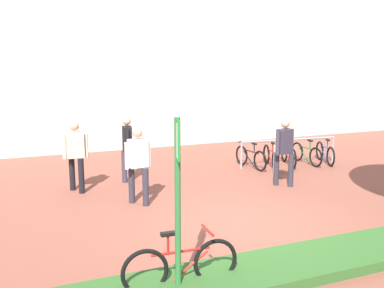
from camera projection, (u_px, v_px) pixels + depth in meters
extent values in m
plane|color=brown|center=(243.00, 224.00, 8.51)|extent=(60.00, 60.00, 0.00)
cube|color=silver|center=(126.00, 10.00, 15.66)|extent=(28.00, 1.20, 10.00)
cube|color=#336028|center=(270.00, 270.00, 6.45)|extent=(7.00, 1.10, 0.16)
cylinder|color=#2D7238|center=(178.00, 209.00, 5.70)|extent=(0.08, 0.08, 2.42)
cube|color=#198C33|center=(177.00, 139.00, 5.53)|extent=(0.12, 0.36, 0.52)
cube|color=white|center=(177.00, 139.00, 5.53)|extent=(0.11, 0.30, 0.44)
torus|color=black|center=(145.00, 272.00, 5.85)|extent=(0.66, 0.10, 0.66)
torus|color=black|center=(215.00, 261.00, 6.18)|extent=(0.66, 0.10, 0.66)
cylinder|color=red|center=(181.00, 252.00, 5.97)|extent=(0.84, 0.08, 0.04)
cylinder|color=red|center=(188.00, 268.00, 6.05)|extent=(0.61, 0.07, 0.44)
cylinder|color=red|center=(168.00, 245.00, 5.89)|extent=(0.04, 0.04, 0.28)
cube|color=black|center=(168.00, 234.00, 5.86)|extent=(0.20, 0.09, 0.05)
cylinder|color=red|center=(208.00, 230.00, 6.05)|extent=(0.06, 0.42, 0.04)
cylinder|color=#99999E|center=(241.00, 156.00, 12.93)|extent=(0.06, 0.06, 0.80)
cylinder|color=#99999E|center=(333.00, 150.00, 13.85)|extent=(0.06, 0.06, 0.80)
cylinder|color=#99999E|center=(289.00, 140.00, 13.32)|extent=(3.14, 0.34, 0.06)
torus|color=black|center=(260.00, 161.00, 12.67)|extent=(0.11, 0.61, 0.61)
torus|color=black|center=(242.00, 155.00, 13.48)|extent=(0.11, 0.61, 0.61)
cylinder|color=black|center=(251.00, 151.00, 13.04)|extent=(0.11, 0.77, 0.03)
cylinder|color=black|center=(249.00, 158.00, 13.16)|extent=(0.09, 0.56, 0.40)
cylinder|color=black|center=(254.00, 149.00, 12.87)|extent=(0.03, 0.03, 0.26)
cube|color=black|center=(254.00, 144.00, 12.84)|extent=(0.09, 0.19, 0.05)
cylinder|color=black|center=(244.00, 142.00, 13.30)|extent=(0.39, 0.07, 0.04)
torus|color=black|center=(275.00, 161.00, 12.73)|extent=(0.22, 0.60, 0.61)
torus|color=black|center=(266.00, 154.00, 13.64)|extent=(0.22, 0.60, 0.61)
cylinder|color=red|center=(271.00, 151.00, 13.15)|extent=(0.24, 0.75, 0.03)
cylinder|color=red|center=(270.00, 158.00, 13.28)|extent=(0.18, 0.54, 0.40)
cylinder|color=red|center=(273.00, 148.00, 12.96)|extent=(0.03, 0.03, 0.26)
cube|color=black|center=(273.00, 143.00, 12.94)|extent=(0.12, 0.20, 0.05)
cylinder|color=red|center=(268.00, 141.00, 13.45)|extent=(0.38, 0.14, 0.04)
torus|color=black|center=(293.00, 159.00, 12.96)|extent=(0.24, 0.59, 0.61)
torus|color=black|center=(284.00, 153.00, 13.88)|extent=(0.24, 0.59, 0.61)
cylinder|color=red|center=(289.00, 149.00, 13.38)|extent=(0.27, 0.74, 0.03)
cylinder|color=red|center=(287.00, 156.00, 13.51)|extent=(0.21, 0.54, 0.40)
cylinder|color=red|center=(290.00, 147.00, 13.20)|extent=(0.03, 0.03, 0.26)
cube|color=black|center=(291.00, 142.00, 13.17)|extent=(0.13, 0.20, 0.05)
cylinder|color=red|center=(286.00, 139.00, 13.69)|extent=(0.38, 0.16, 0.04)
torus|color=black|center=(316.00, 157.00, 13.19)|extent=(0.06, 0.61, 0.61)
torus|color=black|center=(297.00, 151.00, 14.04)|extent=(0.06, 0.61, 0.61)
cylinder|color=#1E7233|center=(306.00, 148.00, 13.58)|extent=(0.03, 0.77, 0.03)
cylinder|color=#1E7233|center=(304.00, 155.00, 13.70)|extent=(0.03, 0.56, 0.40)
cylinder|color=#1E7233|center=(310.00, 145.00, 13.40)|extent=(0.03, 0.03, 0.26)
cube|color=black|center=(310.00, 141.00, 13.38)|extent=(0.07, 0.18, 0.05)
cylinder|color=#1E7233|center=(300.00, 139.00, 13.86)|extent=(0.39, 0.04, 0.04)
torus|color=black|center=(331.00, 157.00, 13.27)|extent=(0.24, 0.59, 0.61)
torus|color=black|center=(320.00, 151.00, 14.19)|extent=(0.24, 0.59, 0.61)
cylinder|color=#194CA5|center=(325.00, 147.00, 13.69)|extent=(0.27, 0.74, 0.03)
cylinder|color=#194CA5|center=(324.00, 154.00, 13.83)|extent=(0.21, 0.54, 0.40)
cylinder|color=#194CA5|center=(328.00, 145.00, 13.51)|extent=(0.03, 0.03, 0.26)
cube|color=black|center=(328.00, 140.00, 13.48)|extent=(0.13, 0.20, 0.05)
cylinder|color=#194CA5|center=(322.00, 138.00, 14.00)|extent=(0.38, 0.16, 0.04)
cylinder|color=#ADADB2|center=(276.00, 161.00, 11.94)|extent=(0.16, 0.16, 0.90)
cylinder|color=black|center=(72.00, 173.00, 10.75)|extent=(0.14, 0.14, 0.85)
cylinder|color=black|center=(81.00, 176.00, 10.50)|extent=(0.14, 0.14, 0.85)
cube|color=beige|center=(75.00, 145.00, 10.49)|extent=(0.41, 0.25, 0.62)
cylinder|color=beige|center=(64.00, 147.00, 10.41)|extent=(0.09, 0.09, 0.59)
cylinder|color=beige|center=(86.00, 146.00, 10.59)|extent=(0.09, 0.09, 0.59)
sphere|color=tan|center=(74.00, 126.00, 10.41)|extent=(0.22, 0.22, 0.22)
cylinder|color=#2D2D38|center=(276.00, 169.00, 11.21)|extent=(0.14, 0.14, 0.85)
cylinder|color=#2D2D38|center=(291.00, 170.00, 11.06)|extent=(0.14, 0.14, 0.85)
cube|color=#383342|center=(285.00, 141.00, 11.00)|extent=(0.45, 0.34, 0.62)
cylinder|color=#383342|center=(278.00, 144.00, 10.85)|extent=(0.09, 0.09, 0.59)
cylinder|color=#383342|center=(291.00, 141.00, 11.16)|extent=(0.09, 0.09, 0.59)
sphere|color=tan|center=(285.00, 124.00, 10.92)|extent=(0.22, 0.22, 0.22)
cylinder|color=#383342|center=(124.00, 167.00, 11.46)|extent=(0.14, 0.14, 0.85)
cylinder|color=#383342|center=(131.00, 165.00, 11.67)|extent=(0.14, 0.14, 0.85)
cube|color=black|center=(127.00, 138.00, 11.43)|extent=(0.31, 0.44, 0.62)
cylinder|color=black|center=(128.00, 141.00, 11.19)|extent=(0.09, 0.09, 0.59)
cylinder|color=black|center=(127.00, 138.00, 11.69)|extent=(0.09, 0.09, 0.59)
sphere|color=tan|center=(127.00, 121.00, 11.35)|extent=(0.22, 0.22, 0.22)
cylinder|color=#2D2D38|center=(146.00, 187.00, 9.56)|extent=(0.14, 0.14, 0.85)
cylinder|color=#2D2D38|center=(132.00, 184.00, 9.76)|extent=(0.14, 0.14, 0.85)
cube|color=white|center=(138.00, 153.00, 9.53)|extent=(0.43, 0.30, 0.62)
cylinder|color=white|center=(149.00, 153.00, 9.67)|extent=(0.09, 0.09, 0.59)
cylinder|color=white|center=(127.00, 156.00, 9.40)|extent=(0.09, 0.09, 0.59)
sphere|color=tan|center=(137.00, 133.00, 9.45)|extent=(0.22, 0.22, 0.22)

